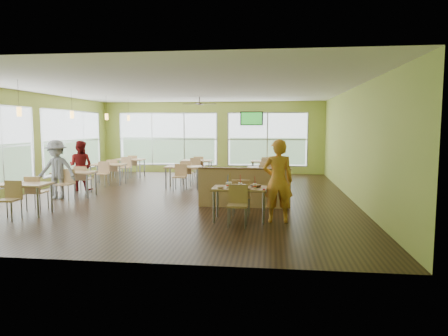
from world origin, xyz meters
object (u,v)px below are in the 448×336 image
at_px(main_table, 240,193).
at_px(food_basket, 256,186).
at_px(half_wall_divider, 244,188).
at_px(man_plaid, 278,181).

xyz_separation_m(main_table, food_basket, (0.36, 0.08, 0.15)).
relative_size(half_wall_divider, man_plaid, 1.31).
height_order(half_wall_divider, man_plaid, man_plaid).
height_order(main_table, man_plaid, man_plaid).
bearing_deg(food_basket, main_table, -168.16).
bearing_deg(main_table, man_plaid, -3.88).
distance_m(main_table, man_plaid, 0.89).
bearing_deg(half_wall_divider, food_basket, -75.35).
xyz_separation_m(main_table, half_wall_divider, (0.00, 1.45, -0.11)).
distance_m(half_wall_divider, food_basket, 1.44).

